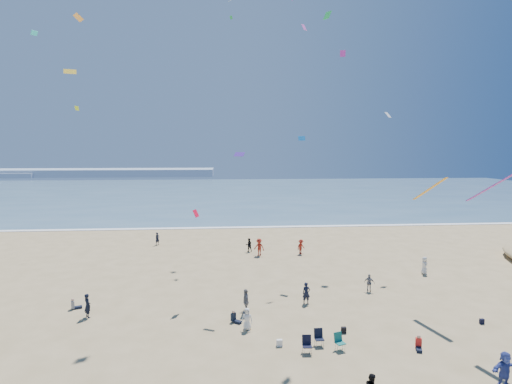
{
  "coord_description": "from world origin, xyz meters",
  "views": [
    {
      "loc": [
        0.24,
        -14.36,
        11.67
      ],
      "look_at": [
        2.0,
        8.0,
        9.31
      ],
      "focal_mm": 28.0,
      "sensor_mm": 36.0,
      "label": 1
    }
  ],
  "objects": [
    {
      "name": "white_tote",
      "position": [
        3.43,
        8.21,
        0.2
      ],
      "size": [
        0.35,
        0.2,
        0.4
      ],
      "primitive_type": "cube",
      "color": "white",
      "rests_on": "ground"
    },
    {
      "name": "standing_flyers",
      "position": [
        4.24,
        16.59,
        0.86
      ],
      "size": [
        35.23,
        33.12,
        1.93
      ],
      "color": "maroon",
      "rests_on": "ground"
    },
    {
      "name": "seated_group",
      "position": [
        2.35,
        5.8,
        0.42
      ],
      "size": [
        23.47,
        20.01,
        0.84
      ],
      "color": "silver",
      "rests_on": "ground"
    },
    {
      "name": "ocean",
      "position": [
        0.0,
        95.0,
        0.03
      ],
      "size": [
        220.0,
        100.0,
        0.06
      ],
      "primitive_type": "cube",
      "color": "#476B84",
      "rests_on": "ground"
    },
    {
      "name": "headland_far",
      "position": [
        -60.0,
        170.0,
        1.6
      ],
      "size": [
        110.0,
        20.0,
        3.2
      ],
      "primitive_type": "cube",
      "color": "#7A8EA8",
      "rests_on": "ground"
    },
    {
      "name": "kites_aloft",
      "position": [
        8.5,
        12.99,
        15.17
      ],
      "size": [
        34.64,
        43.11,
        24.86
      ],
      "color": "silver",
      "rests_on": "ground"
    },
    {
      "name": "chair_cluster",
      "position": [
        5.86,
        7.56,
        0.5
      ],
      "size": [
        2.69,
        1.42,
        1.0
      ],
      "color": "black",
      "rests_on": "ground"
    },
    {
      "name": "surf_line",
      "position": [
        0.0,
        45.0,
        0.04
      ],
      "size": [
        220.0,
        1.2,
        0.08
      ],
      "primitive_type": "cube",
      "color": "white",
      "rests_on": "ground"
    },
    {
      "name": "black_backpack",
      "position": [
        7.77,
        9.6,
        0.19
      ],
      "size": [
        0.3,
        0.22,
        0.38
      ],
      "primitive_type": "cube",
      "color": "black",
      "rests_on": "ground"
    },
    {
      "name": "navy_bag",
      "position": [
        17.47,
        10.2,
        0.17
      ],
      "size": [
        0.28,
        0.18,
        0.34
      ],
      "primitive_type": "cube",
      "color": "black",
      "rests_on": "ground"
    }
  ]
}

